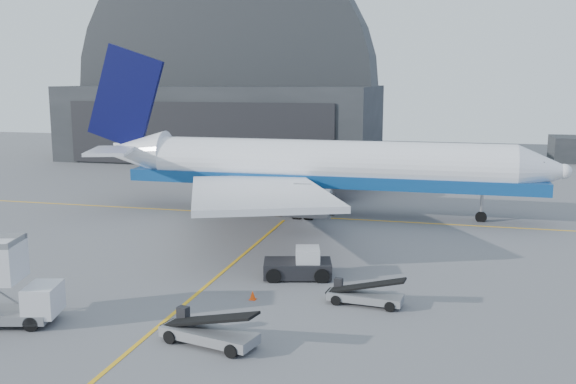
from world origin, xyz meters
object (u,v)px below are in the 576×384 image
(airliner, at_px, (310,166))
(belt_loader_a, at_px, (208,332))
(pushback_tug, at_px, (300,266))
(belt_loader_b, at_px, (364,295))

(airliner, height_order, belt_loader_a, airliner)
(pushback_tug, relative_size, belt_loader_a, 0.91)
(pushback_tug, height_order, belt_loader_a, belt_loader_a)
(belt_loader_a, distance_m, belt_loader_b, 10.32)
(airliner, xyz_separation_m, belt_loader_b, (8.71, -24.88, -4.18))
(airliner, xyz_separation_m, pushback_tug, (3.80, -20.74, -3.94))
(pushback_tug, xyz_separation_m, belt_loader_a, (-1.95, -11.86, -0.15))
(airliner, distance_m, belt_loader_b, 26.69)
(belt_loader_a, xyz_separation_m, belt_loader_b, (6.86, 7.71, -0.08))
(pushback_tug, height_order, belt_loader_b, pushback_tug)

